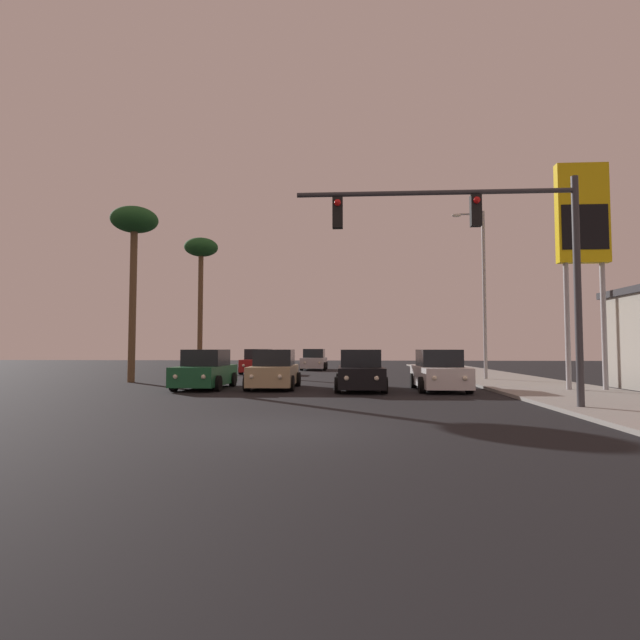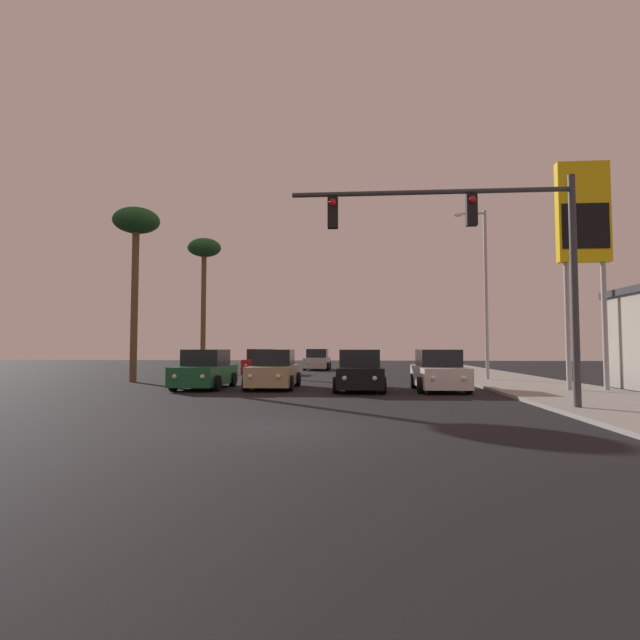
% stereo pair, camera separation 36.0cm
% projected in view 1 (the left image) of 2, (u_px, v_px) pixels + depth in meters
% --- Properties ---
extents(ground_plane, '(120.00, 120.00, 0.00)m').
position_uv_depth(ground_plane, '(290.00, 428.00, 10.89)').
color(ground_plane, black).
extents(sidewalk_right, '(5.00, 60.00, 0.12)m').
position_uv_depth(sidewalk_right, '(551.00, 389.00, 20.29)').
color(sidewalk_right, gray).
rests_on(sidewalk_right, ground).
extents(car_green, '(2.04, 4.32, 1.68)m').
position_uv_depth(car_green, '(205.00, 371.00, 21.49)').
color(car_green, '#195933').
rests_on(car_green, ground).
extents(car_tan, '(2.04, 4.33, 1.68)m').
position_uv_depth(car_tan, '(274.00, 371.00, 21.57)').
color(car_tan, tan).
rests_on(car_tan, ground).
extents(car_silver, '(2.04, 4.33, 1.68)m').
position_uv_depth(car_silver, '(314.00, 360.00, 40.17)').
color(car_silver, '#B7B7BC').
rests_on(car_silver, ground).
extents(car_red, '(2.04, 4.31, 1.68)m').
position_uv_depth(car_red, '(258.00, 362.00, 34.20)').
color(car_red, maroon).
rests_on(car_red, ground).
extents(car_white, '(2.04, 4.33, 1.68)m').
position_uv_depth(car_white, '(439.00, 372.00, 20.53)').
color(car_white, silver).
rests_on(car_white, ground).
extents(car_black, '(2.04, 4.32, 1.68)m').
position_uv_depth(car_black, '(360.00, 372.00, 20.56)').
color(car_black, black).
rests_on(car_black, ground).
extents(traffic_light_mast, '(8.02, 0.36, 6.50)m').
position_uv_depth(traffic_light_mast, '(492.00, 242.00, 14.19)').
color(traffic_light_mast, '#38383D').
rests_on(traffic_light_mast, sidewalk_right).
extents(street_lamp, '(1.74, 0.24, 9.00)m').
position_uv_depth(street_lamp, '(482.00, 285.00, 26.64)').
color(street_lamp, '#99999E').
rests_on(street_lamp, sidewalk_right).
extents(gas_station_sign, '(2.00, 0.42, 9.00)m').
position_uv_depth(gas_station_sign, '(583.00, 226.00, 19.85)').
color(gas_station_sign, '#99999E').
rests_on(gas_station_sign, sidewalk_right).
extents(palm_tree_near, '(2.40, 2.40, 9.08)m').
position_uv_depth(palm_tree_near, '(134.00, 230.00, 25.88)').
color(palm_tree_near, brown).
rests_on(palm_tree_near, ground).
extents(palm_tree_mid, '(2.40, 2.40, 9.67)m').
position_uv_depth(palm_tree_mid, '(201.00, 255.00, 35.85)').
color(palm_tree_mid, brown).
rests_on(palm_tree_mid, ground).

